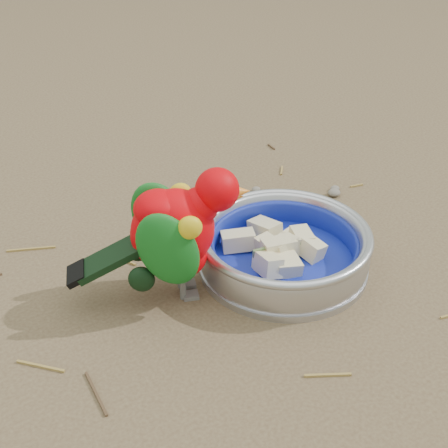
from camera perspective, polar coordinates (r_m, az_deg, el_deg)
ground at (r=0.81m, az=2.00°, el=-7.62°), size 60.00×60.00×0.00m
food_bowl at (r=0.88m, az=5.40°, el=-3.54°), size 0.24×0.24×0.02m
bowl_wall at (r=0.86m, az=5.50°, el=-1.93°), size 0.24×0.24×0.04m
fruit_wedges at (r=0.86m, az=5.48°, el=-2.31°), size 0.14×0.14×0.03m
lory_parrot at (r=0.78m, az=-4.38°, el=-1.40°), size 0.24×0.18×0.17m
ground_debris at (r=0.87m, az=-2.05°, el=-4.06°), size 0.90×0.80×0.01m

